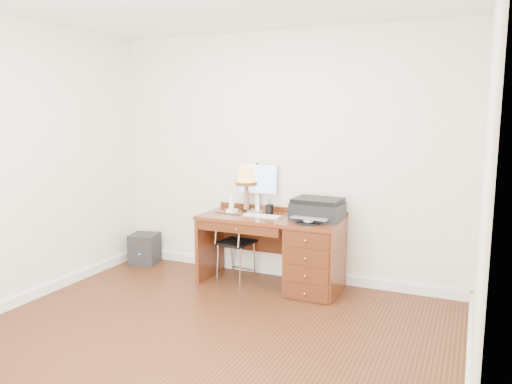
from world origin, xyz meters
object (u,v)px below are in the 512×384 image
at_px(monitor, 257,182).
at_px(chair, 234,238).
at_px(desk, 299,251).
at_px(printer, 318,209).
at_px(leg_lamp, 246,179).
at_px(equipment_box, 145,249).
at_px(phone, 232,207).

relative_size(monitor, chair, 0.69).
bearing_deg(chair, monitor, 52.21).
height_order(desk, printer, printer).
xyz_separation_m(leg_lamp, equipment_box, (-1.34, -0.09, -0.93)).
xyz_separation_m(printer, chair, (-0.95, -0.02, -0.40)).
distance_m(monitor, chair, 0.68).
height_order(monitor, printer, monitor).
bearing_deg(monitor, chair, -140.87).
bearing_deg(printer, chair, -175.49).
relative_size(phone, equipment_box, 0.53).
xyz_separation_m(monitor, equipment_box, (-1.45, -0.14, -0.89)).
relative_size(chair, equipment_box, 2.06).
xyz_separation_m(monitor, leg_lamp, (-0.11, -0.05, 0.03)).
height_order(leg_lamp, equipment_box, leg_lamp).
xyz_separation_m(monitor, chair, (-0.20, -0.20, -0.62)).
xyz_separation_m(desk, monitor, (-0.58, 0.24, 0.66)).
relative_size(leg_lamp, phone, 2.51).
bearing_deg(phone, equipment_box, -168.09).
distance_m(printer, equipment_box, 2.30).
relative_size(leg_lamp, chair, 0.65).
height_order(monitor, leg_lamp, monitor).
relative_size(printer, equipment_box, 1.41).
bearing_deg(monitor, printer, -20.13).
relative_size(phone, chair, 0.26).
xyz_separation_m(desk, chair, (-0.78, 0.04, 0.04)).
distance_m(printer, phone, 0.96).
bearing_deg(chair, phone, -100.00).
xyz_separation_m(desk, equipment_box, (-2.03, 0.10, -0.23)).
distance_m(desk, chair, 0.78).
height_order(printer, equipment_box, printer).
height_order(leg_lamp, chair, leg_lamp).
bearing_deg(phone, desk, 14.48).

